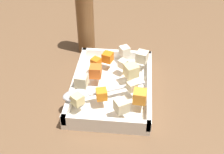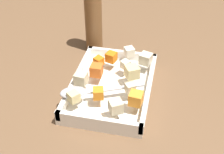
% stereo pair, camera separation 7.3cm
% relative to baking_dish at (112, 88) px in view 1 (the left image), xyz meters
% --- Properties ---
extents(ground_plane, '(4.00, 4.00, 0.00)m').
position_rel_baking_dish_xyz_m(ground_plane, '(0.01, -0.00, -0.01)').
color(ground_plane, brown).
extents(baking_dish, '(0.30, 0.21, 0.04)m').
position_rel_baking_dish_xyz_m(baking_dish, '(0.00, 0.00, 0.00)').
color(baking_dish, white).
rests_on(baking_dish, ground_plane).
extents(carrot_chunk_front_center, '(0.03, 0.03, 0.03)m').
position_rel_baking_dish_xyz_m(carrot_chunk_front_center, '(0.08, -0.02, 0.04)').
color(carrot_chunk_front_center, orange).
rests_on(carrot_chunk_front_center, baking_dish).
extents(carrot_chunk_far_right, '(0.03, 0.03, 0.03)m').
position_rel_baking_dish_xyz_m(carrot_chunk_far_right, '(0.08, 0.08, 0.05)').
color(carrot_chunk_far_right, orange).
rests_on(carrot_chunk_far_right, baking_dish).
extents(carrot_chunk_near_spoon, '(0.03, 0.03, 0.03)m').
position_rel_baking_dish_xyz_m(carrot_chunk_near_spoon, '(-0.01, -0.05, 0.04)').
color(carrot_chunk_near_spoon, orange).
rests_on(carrot_chunk_near_spoon, baking_dish).
extents(carrot_chunk_corner_nw, '(0.03, 0.03, 0.03)m').
position_rel_baking_dish_xyz_m(carrot_chunk_corner_nw, '(-0.09, -0.02, 0.04)').
color(carrot_chunk_corner_nw, orange).
rests_on(carrot_chunk_corner_nw, baking_dish).
extents(carrot_chunk_mid_left, '(0.03, 0.03, 0.02)m').
position_rel_baking_dish_xyz_m(carrot_chunk_mid_left, '(-0.06, -0.05, 0.04)').
color(carrot_chunk_mid_left, orange).
rests_on(carrot_chunk_mid_left, baking_dish).
extents(potato_chunk_back_center, '(0.04, 0.04, 0.03)m').
position_rel_baking_dish_xyz_m(potato_chunk_back_center, '(0.11, 0.03, 0.04)').
color(potato_chunk_back_center, beige).
rests_on(potato_chunk_back_center, baking_dish).
extents(potato_chunk_heap_top, '(0.05, 0.05, 0.03)m').
position_rel_baking_dish_xyz_m(potato_chunk_heap_top, '(-0.02, 0.05, 0.05)').
color(potato_chunk_heap_top, '#E0CC89').
rests_on(potato_chunk_heap_top, baking_dish).
extents(potato_chunk_under_handle, '(0.03, 0.03, 0.02)m').
position_rel_baking_dish_xyz_m(potato_chunk_under_handle, '(-0.06, 0.02, 0.04)').
color(potato_chunk_under_handle, beige).
rests_on(potato_chunk_under_handle, baking_dish).
extents(potato_chunk_corner_se, '(0.03, 0.03, 0.03)m').
position_rel_baking_dish_xyz_m(potato_chunk_corner_se, '(0.03, -0.08, 0.04)').
color(potato_chunk_corner_se, beige).
rests_on(potato_chunk_corner_se, baking_dish).
extents(potato_chunk_corner_ne, '(0.03, 0.03, 0.02)m').
position_rel_baking_dish_xyz_m(potato_chunk_corner_ne, '(0.04, 0.06, 0.04)').
color(potato_chunk_corner_ne, beige).
rests_on(potato_chunk_corner_ne, baking_dish).
extents(potato_chunk_heap_side, '(0.04, 0.04, 0.03)m').
position_rel_baking_dish_xyz_m(potato_chunk_heap_side, '(0.10, -0.07, 0.04)').
color(potato_chunk_heap_side, '#E0CC89').
rests_on(potato_chunk_heap_side, baking_dish).
extents(parsnip_chunk_near_right, '(0.04, 0.04, 0.03)m').
position_rel_baking_dish_xyz_m(parsnip_chunk_near_right, '(-0.10, 0.08, 0.04)').
color(parsnip_chunk_near_right, beige).
rests_on(parsnip_chunk_near_right, baking_dish).
extents(parsnip_chunk_far_left, '(0.04, 0.04, 0.03)m').
position_rel_baking_dish_xyz_m(parsnip_chunk_far_left, '(-0.13, 0.03, 0.04)').
color(parsnip_chunk_far_left, silver).
rests_on(parsnip_chunk_far_left, baking_dish).
extents(serving_spoon, '(0.12, 0.21, 0.02)m').
position_rel_baking_dish_xyz_m(serving_spoon, '(0.08, -0.07, 0.04)').
color(serving_spoon, silver).
rests_on(serving_spoon, baking_dish).
extents(pepper_mill, '(0.05, 0.05, 0.26)m').
position_rel_baking_dish_xyz_m(pepper_mill, '(-0.20, -0.10, 0.11)').
color(pepper_mill, brown).
rests_on(pepper_mill, ground_plane).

